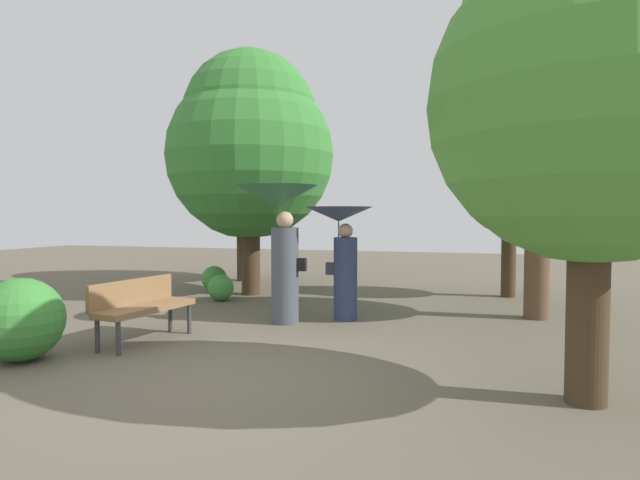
# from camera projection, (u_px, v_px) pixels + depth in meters

# --- Properties ---
(ground_plane) EXTENTS (40.00, 40.00, 0.00)m
(ground_plane) POSITION_uv_depth(u_px,v_px,m) (226.00, 378.00, 5.55)
(ground_plane) COLOR brown
(person_left) EXTENTS (1.27, 1.27, 2.15)m
(person_left) POSITION_uv_depth(u_px,v_px,m) (280.00, 222.00, 8.36)
(person_left) COLOR #474C56
(person_left) RESTS_ON ground
(person_right) EXTENTS (1.10, 1.10, 1.82)m
(person_right) POSITION_uv_depth(u_px,v_px,m) (341.00, 240.00, 8.63)
(person_right) COLOR navy
(person_right) RESTS_ON ground
(park_bench) EXTENTS (0.68, 1.55, 0.83)m
(park_bench) POSITION_uv_depth(u_px,v_px,m) (142.00, 304.00, 7.13)
(park_bench) COLOR #38383D
(park_bench) RESTS_ON ground
(tree_near_left) EXTENTS (3.28, 3.28, 4.80)m
(tree_near_left) POSITION_uv_depth(u_px,v_px,m) (243.00, 165.00, 13.77)
(tree_near_left) COLOR #42301E
(tree_near_left) RESTS_ON ground
(tree_near_right) EXTENTS (2.59, 2.59, 4.79)m
(tree_near_right) POSITION_uv_depth(u_px,v_px,m) (540.00, 121.00, 8.63)
(tree_near_right) COLOR brown
(tree_near_right) RESTS_ON ground
(tree_mid_left) EXTENTS (3.51, 3.51, 5.15)m
(tree_mid_left) POSITION_uv_depth(u_px,v_px,m) (250.00, 143.00, 11.31)
(tree_mid_left) COLOR #42301E
(tree_mid_left) RESTS_ON ground
(tree_mid_right) EXTENTS (2.86, 2.86, 4.55)m
(tree_mid_right) POSITION_uv_depth(u_px,v_px,m) (593.00, 74.00, 4.68)
(tree_mid_right) COLOR #42301E
(tree_mid_right) RESTS_ON ground
(tree_far_back) EXTENTS (1.85, 1.85, 3.56)m
(tree_far_back) POSITION_uv_depth(u_px,v_px,m) (510.00, 181.00, 11.02)
(tree_far_back) COLOR #42301E
(tree_far_back) RESTS_ON ground
(bush_path_left) EXTENTS (0.56, 0.56, 0.56)m
(bush_path_left) POSITION_uv_depth(u_px,v_px,m) (214.00, 279.00, 11.96)
(bush_path_left) COLOR #428C3D
(bush_path_left) RESTS_ON ground
(bush_path_right) EXTENTS (0.97, 0.97, 0.97)m
(bush_path_right) POSITION_uv_depth(u_px,v_px,m) (21.00, 320.00, 6.18)
(bush_path_right) COLOR #387F33
(bush_path_right) RESTS_ON ground
(bush_behind_bench) EXTENTS (0.52, 0.52, 0.52)m
(bush_behind_bench) POSITION_uv_depth(u_px,v_px,m) (221.00, 288.00, 10.56)
(bush_behind_bench) COLOR #428C3D
(bush_behind_bench) RESTS_ON ground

